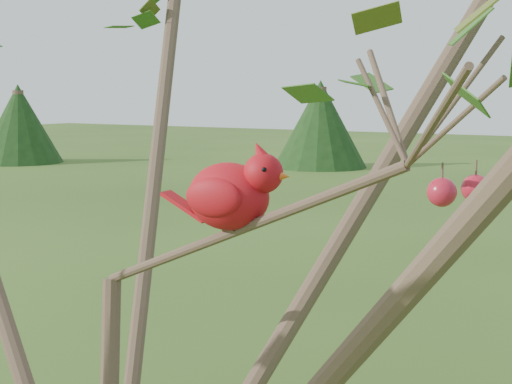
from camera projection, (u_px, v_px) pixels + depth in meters
crabapple_tree at (93, 200)px, 1.32m from camera, size 2.35×2.05×2.95m
cardinal at (233, 193)px, 1.29m from camera, size 0.23×0.13×0.16m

